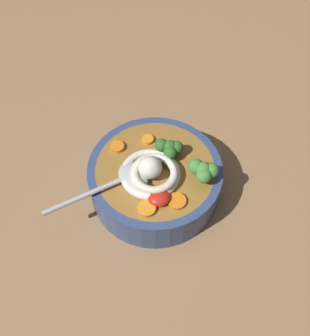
# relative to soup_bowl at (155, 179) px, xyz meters

# --- Properties ---
(table_slab) EXTENTS (1.26, 1.26, 0.04)m
(table_slab) POSITION_rel_soup_bowl_xyz_m (0.01, -0.02, -0.06)
(table_slab) COLOR #936D47
(table_slab) RESTS_ON ground
(soup_bowl) EXTENTS (0.22, 0.22, 0.07)m
(soup_bowl) POSITION_rel_soup_bowl_xyz_m (0.00, 0.00, 0.00)
(soup_bowl) COLOR #334775
(soup_bowl) RESTS_ON table_slab
(noodle_pile) EXTENTS (0.11, 0.10, 0.04)m
(noodle_pile) POSITION_rel_soup_bowl_xyz_m (-0.01, -0.02, 0.05)
(noodle_pile) COLOR silver
(noodle_pile) RESTS_ON soup_bowl
(soup_spoon) EXTENTS (0.17, 0.11, 0.02)m
(soup_spoon) POSITION_rel_soup_bowl_xyz_m (-0.05, -0.02, 0.04)
(soup_spoon) COLOR #B7B7BC
(soup_spoon) RESTS_ON soup_bowl
(chili_sauce_dollop) EXTENTS (0.04, 0.03, 0.02)m
(chili_sauce_dollop) POSITION_rel_soup_bowl_xyz_m (0.01, -0.06, 0.04)
(chili_sauce_dollop) COLOR red
(chili_sauce_dollop) RESTS_ON soup_bowl
(broccoli_floret_rear) EXTENTS (0.05, 0.04, 0.04)m
(broccoli_floret_rear) POSITION_rel_soup_bowl_xyz_m (0.07, -0.02, 0.06)
(broccoli_floret_rear) COLOR #7A9E60
(broccoli_floret_rear) RESTS_ON soup_bowl
(broccoli_floret_center) EXTENTS (0.04, 0.04, 0.03)m
(broccoli_floret_center) POSITION_rel_soup_bowl_xyz_m (0.02, 0.02, 0.05)
(broccoli_floret_center) COLOR #7A9E60
(broccoli_floret_center) RESTS_ON soup_bowl
(carrot_slice_left) EXTENTS (0.03, 0.03, 0.01)m
(carrot_slice_left) POSITION_rel_soup_bowl_xyz_m (0.03, -0.06, 0.04)
(carrot_slice_left) COLOR orange
(carrot_slice_left) RESTS_ON soup_bowl
(carrot_slice_beside_noodles) EXTENTS (0.02, 0.02, 0.01)m
(carrot_slice_beside_noodles) POSITION_rel_soup_bowl_xyz_m (-0.01, 0.06, 0.04)
(carrot_slice_beside_noodles) COLOR orange
(carrot_slice_beside_noodles) RESTS_ON soup_bowl
(carrot_slice_beside_chili) EXTENTS (0.02, 0.02, 0.01)m
(carrot_slice_beside_chili) POSITION_rel_soup_bowl_xyz_m (-0.06, 0.04, 0.04)
(carrot_slice_beside_chili) COLOR orange
(carrot_slice_beside_chili) RESTS_ON soup_bowl
(carrot_slice_extra_b) EXTENTS (0.03, 0.03, 0.01)m
(carrot_slice_extra_b) POSITION_rel_soup_bowl_xyz_m (-0.01, -0.08, 0.04)
(carrot_slice_extra_b) COLOR orange
(carrot_slice_extra_b) RESTS_ON soup_bowl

